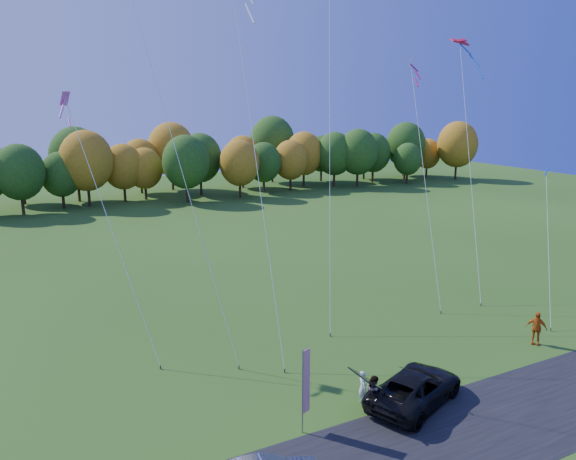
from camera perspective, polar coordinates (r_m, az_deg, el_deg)
name	(u,v)px	position (r m, az deg, el deg)	size (l,w,h in m)	color
ground	(349,407)	(26.87, 6.25, -17.40)	(160.00, 160.00, 0.00)	#275015
asphalt_strip	(406,455)	(24.20, 11.91, -21.44)	(90.00, 6.00, 0.01)	black
tree_line	(113,206)	(76.42, -17.36, 2.39)	(116.00, 12.00, 10.00)	#1E4711
black_suv	(415,388)	(27.24, 12.80, -15.36)	(2.56, 5.56, 1.55)	black
person_tailgate_a	(363,388)	(26.72, 7.59, -15.61)	(0.60, 0.39, 1.64)	silver
person_tailgate_b	(374,394)	(26.21, 8.71, -16.13)	(0.84, 0.66, 1.74)	gray
person_east	(536,328)	(35.18, 23.90, -9.10)	(1.13, 0.47, 1.93)	#CF5E13
feather_flag	(305,381)	(23.97, 1.77, -15.07)	(0.47, 0.25, 3.77)	#999999
kite_delta_blue	(156,83)	(30.18, -13.25, 14.34)	(6.04, 9.88, 29.65)	#4C3F33
kite_parafoil_orange	(330,110)	(37.22, 4.26, 12.05)	(8.49, 11.96, 26.27)	#4C3F33
kite_delta_red	(254,143)	(31.39, -3.48, 8.83)	(2.90, 11.11, 22.72)	#4C3F33
kite_parafoil_rainbow	(470,163)	(42.75, 17.97, 6.48)	(6.17, 8.95, 18.43)	#4C3F33
kite_diamond_white	(425,181)	(39.34, 13.74, 4.90)	(2.81, 7.51, 16.78)	#4C3F33
kite_diamond_pink	(111,228)	(31.20, -17.53, 0.19)	(3.38, 7.48, 14.40)	#4C3F33
kite_diamond_blue_low	(548,246)	(39.09, 24.93, -1.50)	(4.24, 4.83, 9.41)	#4C3F33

